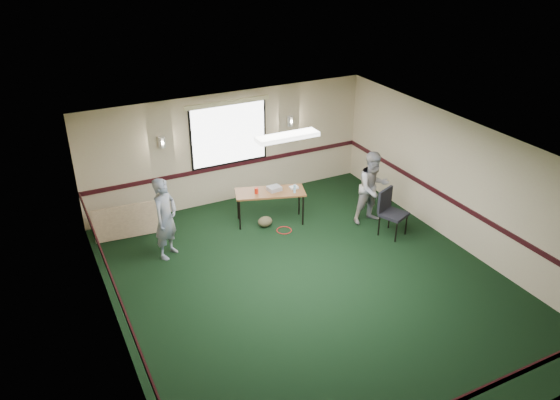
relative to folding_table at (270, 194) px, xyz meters
name	(u,v)px	position (x,y,z in m)	size (l,w,h in m)	color
ground	(311,284)	(-0.36, -2.53, -0.72)	(8.00, 8.00, 0.00)	black
room_shell	(262,168)	(-0.36, -0.40, 0.86)	(8.00, 8.02, 8.00)	#C3A78D
folding_table	(270,194)	(0.00, 0.00, 0.00)	(1.66, 1.07, 0.77)	brown
projector	(274,188)	(0.11, 0.01, 0.10)	(0.28, 0.24, 0.09)	#9A9BA3
game_console	(294,187)	(0.55, -0.10, 0.08)	(0.18, 0.14, 0.05)	silver
red_cup	(256,191)	(-0.31, 0.04, 0.12)	(0.09, 0.09, 0.13)	#B51C0C
water_bottle	(295,189)	(0.46, -0.30, 0.15)	(0.06, 0.06, 0.19)	#7DB1CD
duffel_bag	(265,222)	(-0.20, -0.14, -0.60)	(0.34, 0.26, 0.24)	brown
cable_coil	(284,230)	(0.10, -0.51, -0.71)	(0.34, 0.34, 0.02)	red
folded_table	(127,221)	(-3.04, 0.81, -0.36)	(1.41, 0.06, 0.72)	#9D7D61
conference_chair	(390,209)	(2.09, -1.62, -0.11)	(0.67, 0.68, 1.04)	black
person_left	(166,218)	(-2.47, -0.33, 0.15)	(0.63, 0.41, 1.72)	#3D5687
person_right	(373,188)	(2.07, -0.99, 0.13)	(0.82, 0.64, 1.69)	#7183B0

